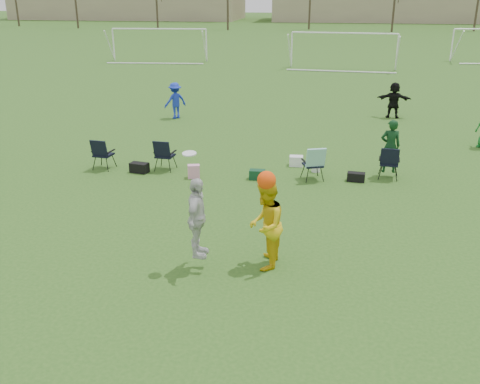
% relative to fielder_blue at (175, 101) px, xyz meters
% --- Properties ---
extents(ground, '(260.00, 260.00, 0.00)m').
position_rel_fielder_blue_xyz_m(ground, '(3.36, -14.81, -0.77)').
color(ground, '#2B561B').
rests_on(ground, ground).
extents(fielder_blue, '(1.12, 1.09, 1.53)m').
position_rel_fielder_blue_xyz_m(fielder_blue, '(0.00, 0.00, 0.00)').
color(fielder_blue, '#1930BF').
rests_on(fielder_blue, ground).
extents(fielder_black, '(1.47, 0.63, 1.54)m').
position_rel_fielder_blue_xyz_m(fielder_black, '(9.26, 1.63, 0.00)').
color(fielder_black, black).
rests_on(fielder_black, ground).
extents(center_contest, '(1.91, 1.28, 2.40)m').
position_rel_fielder_blue_xyz_m(center_contest, '(4.93, -12.66, 0.23)').
color(center_contest, silver).
rests_on(center_contest, ground).
extents(sideline_setup, '(9.28, 1.95, 1.73)m').
position_rel_fielder_blue_xyz_m(sideline_setup, '(4.74, -6.84, -0.24)').
color(sideline_setup, '#0E3416').
rests_on(sideline_setup, ground).
extents(goal_left, '(7.39, 0.76, 2.46)m').
position_rel_fielder_blue_xyz_m(goal_left, '(-6.64, 19.19, 1.16)').
color(goal_left, white).
rests_on(goal_left, ground).
extents(goal_mid, '(7.40, 0.63, 2.46)m').
position_rel_fielder_blue_xyz_m(goal_mid, '(7.36, 17.19, 1.16)').
color(goal_mid, white).
rests_on(goal_mid, ground).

